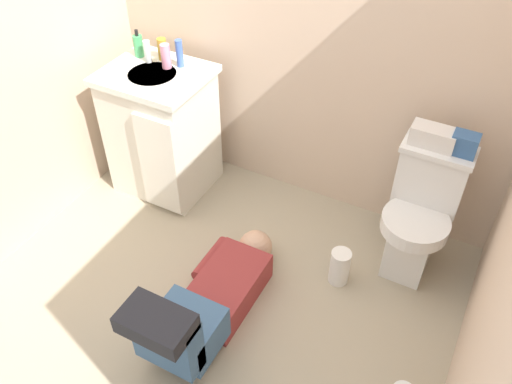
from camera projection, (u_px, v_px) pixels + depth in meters
The scene contains 14 objects.
ground_plane at pixel (213, 303), 2.87m from camera, with size 2.93×3.13×0.04m, color tan.
wall_back at pixel (310, 8), 2.79m from camera, with size 2.59×0.08×2.40m, color beige.
toilet at pixel (420, 214), 2.82m from camera, with size 0.36×0.46×0.75m.
vanity_cabinet at pixel (162, 130), 3.31m from camera, with size 0.60×0.53×0.82m.
faucet at pixel (167, 54), 3.11m from camera, with size 0.02×0.02×0.10m, color silver.
person_plumber at pixel (206, 303), 2.63m from camera, with size 0.39×1.06×0.52m.
tissue_box at pixel (433, 137), 2.61m from camera, with size 0.22×0.11×0.10m, color silver.
toiletry_bag at pixel (465, 144), 2.56m from camera, with size 0.12×0.09×0.11m, color #33598C.
soap_dispenser at pixel (138, 46), 3.15m from camera, with size 0.06×0.06×0.17m.
bottle_clear at pixel (147, 51), 3.10m from camera, with size 0.04×0.04×0.13m, color silver.
bottle_amber at pixel (162, 49), 3.13m from camera, with size 0.06×0.06×0.13m, color gold.
bottle_pink at pixel (166, 56), 3.05m from camera, with size 0.06×0.06×0.14m, color pink.
bottle_blue at pixel (179, 53), 3.05m from camera, with size 0.04×0.04×0.16m, color #3F62B7.
paper_towel_roll at pixel (340, 267), 2.89m from camera, with size 0.11×0.11×0.22m, color white.
Camera 1 is at (1.02, -1.44, 2.33)m, focal length 37.38 mm.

